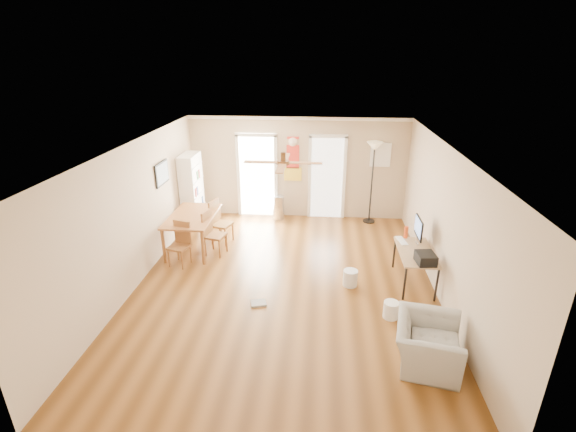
# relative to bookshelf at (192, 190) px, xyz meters

# --- Properties ---
(floor) EXTENTS (7.00, 7.00, 0.00)m
(floor) POSITION_rel_bookshelf_xyz_m (2.55, -2.67, -0.90)
(floor) COLOR brown
(floor) RESTS_ON ground
(ceiling) EXTENTS (5.50, 7.00, 0.00)m
(ceiling) POSITION_rel_bookshelf_xyz_m (2.55, -2.67, 1.70)
(ceiling) COLOR silver
(ceiling) RESTS_ON floor
(wall_back) EXTENTS (5.50, 0.04, 2.60)m
(wall_back) POSITION_rel_bookshelf_xyz_m (2.55, 0.83, 0.40)
(wall_back) COLOR beige
(wall_back) RESTS_ON floor
(wall_front) EXTENTS (5.50, 0.04, 2.60)m
(wall_front) POSITION_rel_bookshelf_xyz_m (2.55, -6.17, 0.40)
(wall_front) COLOR beige
(wall_front) RESTS_ON floor
(wall_left) EXTENTS (0.04, 7.00, 2.60)m
(wall_left) POSITION_rel_bookshelf_xyz_m (-0.20, -2.67, 0.40)
(wall_left) COLOR beige
(wall_left) RESTS_ON floor
(wall_right) EXTENTS (0.04, 7.00, 2.60)m
(wall_right) POSITION_rel_bookshelf_xyz_m (5.30, -2.67, 0.40)
(wall_right) COLOR beige
(wall_right) RESTS_ON floor
(crown_molding) EXTENTS (5.50, 7.00, 0.08)m
(crown_molding) POSITION_rel_bookshelf_xyz_m (2.55, -2.67, 1.66)
(crown_molding) COLOR white
(crown_molding) RESTS_ON wall_back
(kitchen_doorway) EXTENTS (0.90, 0.10, 2.10)m
(kitchen_doorway) POSITION_rel_bookshelf_xyz_m (1.50, 0.81, 0.15)
(kitchen_doorway) COLOR white
(kitchen_doorway) RESTS_ON wall_back
(bathroom_doorway) EXTENTS (0.80, 0.10, 2.10)m
(bathroom_doorway) POSITION_rel_bookshelf_xyz_m (3.30, 0.81, 0.15)
(bathroom_doorway) COLOR white
(bathroom_doorway) RESTS_ON wall_back
(wall_decal) EXTENTS (0.46, 0.03, 1.10)m
(wall_decal) POSITION_rel_bookshelf_xyz_m (2.42, 0.81, 0.65)
(wall_decal) COLOR red
(wall_decal) RESTS_ON wall_back
(ac_grille) EXTENTS (0.50, 0.04, 0.60)m
(ac_grille) POSITION_rel_bookshelf_xyz_m (4.60, 0.80, 0.80)
(ac_grille) COLOR white
(ac_grille) RESTS_ON wall_back
(framed_poster) EXTENTS (0.04, 0.66, 0.48)m
(framed_poster) POSITION_rel_bookshelf_xyz_m (-0.18, -1.27, 0.80)
(framed_poster) COLOR black
(framed_poster) RESTS_ON wall_left
(ceiling_fan) EXTENTS (1.24, 1.24, 0.20)m
(ceiling_fan) POSITION_rel_bookshelf_xyz_m (2.55, -2.97, 1.53)
(ceiling_fan) COLOR #593819
(ceiling_fan) RESTS_ON ceiling
(bookshelf) EXTENTS (0.38, 0.82, 1.81)m
(bookshelf) POSITION_rel_bookshelf_xyz_m (0.00, 0.00, 0.00)
(bookshelf) COLOR white
(bookshelf) RESTS_ON floor
(dining_table) EXTENTS (0.94, 1.57, 0.78)m
(dining_table) POSITION_rel_bookshelf_xyz_m (0.40, -1.30, -0.51)
(dining_table) COLOR #A96736
(dining_table) RESTS_ON floor
(dining_chair_right_a) EXTENTS (0.50, 0.50, 0.98)m
(dining_chair_right_a) POSITION_rel_bookshelf_xyz_m (0.95, -0.95, -0.41)
(dining_chair_right_a) COLOR olive
(dining_chair_right_a) RESTS_ON floor
(dining_chair_right_b) EXTENTS (0.48, 0.48, 0.96)m
(dining_chair_right_b) POSITION_rel_bookshelf_xyz_m (0.95, -1.53, -0.42)
(dining_chair_right_b) COLOR olive
(dining_chair_right_b) RESTS_ON floor
(dining_chair_near) EXTENTS (0.46, 0.46, 0.90)m
(dining_chair_near) POSITION_rel_bookshelf_xyz_m (0.33, -2.08, -0.45)
(dining_chair_near) COLOR olive
(dining_chair_near) RESTS_ON floor
(trash_can) EXTENTS (0.30, 0.30, 0.64)m
(trash_can) POSITION_rel_bookshelf_xyz_m (2.07, 0.54, -0.58)
(trash_can) COLOR #B8B8BB
(trash_can) RESTS_ON floor
(torchiere_lamp) EXTENTS (0.44, 0.44, 2.06)m
(torchiere_lamp) POSITION_rel_bookshelf_xyz_m (4.41, 0.56, 0.13)
(torchiere_lamp) COLOR black
(torchiere_lamp) RESTS_ON floor
(computer_desk) EXTENTS (0.62, 1.25, 0.67)m
(computer_desk) POSITION_rel_bookshelf_xyz_m (4.94, -2.40, -0.57)
(computer_desk) COLOR tan
(computer_desk) RESTS_ON floor
(imac) EXTENTS (0.20, 0.56, 0.51)m
(imac) POSITION_rel_bookshelf_xyz_m (5.02, -2.06, 0.02)
(imac) COLOR black
(imac) RESTS_ON computer_desk
(keyboard) EXTENTS (0.19, 0.41, 0.01)m
(keyboard) POSITION_rel_bookshelf_xyz_m (4.75, -1.98, -0.23)
(keyboard) COLOR white
(keyboard) RESTS_ON computer_desk
(printer) EXTENTS (0.34, 0.39, 0.18)m
(printer) POSITION_rel_bookshelf_xyz_m (5.00, -2.85, -0.14)
(printer) COLOR black
(printer) RESTS_ON computer_desk
(orange_bottle) EXTENTS (0.08, 0.08, 0.23)m
(orange_bottle) POSITION_rel_bookshelf_xyz_m (4.85, -1.82, -0.12)
(orange_bottle) COLOR #DA4513
(orange_bottle) RESTS_ON computer_desk
(wastebasket_a) EXTENTS (0.29, 0.29, 0.31)m
(wastebasket_a) POSITION_rel_bookshelf_xyz_m (3.76, -2.59, -0.75)
(wastebasket_a) COLOR silver
(wastebasket_a) RESTS_ON floor
(wastebasket_b) EXTENTS (0.29, 0.29, 0.29)m
(wastebasket_b) POSITION_rel_bookshelf_xyz_m (4.37, -3.54, -0.76)
(wastebasket_b) COLOR white
(wastebasket_b) RESTS_ON floor
(floor_cloth) EXTENTS (0.30, 0.26, 0.04)m
(floor_cloth) POSITION_rel_bookshelf_xyz_m (2.15, -3.35, -0.88)
(floor_cloth) COLOR #989893
(floor_cloth) RESTS_ON floor
(armchair) EXTENTS (1.05, 1.14, 0.64)m
(armchair) POSITION_rel_bookshelf_xyz_m (4.70, -4.56, -0.58)
(armchair) COLOR #A2A19C
(armchair) RESTS_ON floor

